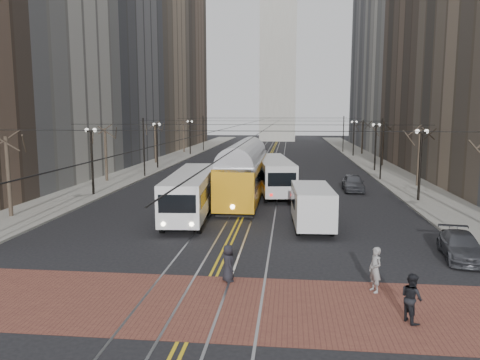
% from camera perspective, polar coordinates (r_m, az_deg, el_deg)
% --- Properties ---
extents(ground, '(260.00, 260.00, 0.00)m').
position_cam_1_polar(ground, '(22.04, -2.87, -10.80)').
color(ground, black).
rests_on(ground, ground).
extents(sidewalk_left, '(5.00, 140.00, 0.15)m').
position_cam_1_polar(sidewalk_left, '(68.45, -9.43, 2.14)').
color(sidewalk_left, gray).
rests_on(sidewalk_left, ground).
extents(sidewalk_right, '(5.00, 140.00, 0.15)m').
position_cam_1_polar(sidewalk_right, '(66.99, 16.15, 1.80)').
color(sidewalk_right, gray).
rests_on(sidewalk_right, ground).
extents(crosswalk_band, '(25.00, 6.00, 0.01)m').
position_cam_1_polar(crosswalk_band, '(18.36, -4.87, -14.81)').
color(crosswalk_band, brown).
rests_on(crosswalk_band, ground).
extents(streetcar_rails, '(4.80, 130.00, 0.02)m').
position_cam_1_polar(streetcar_rails, '(66.05, 3.22, 1.96)').
color(streetcar_rails, gray).
rests_on(streetcar_rails, ground).
extents(centre_lines, '(0.42, 130.00, 0.01)m').
position_cam_1_polar(centre_lines, '(66.05, 3.22, 1.96)').
color(centre_lines, gold).
rests_on(centre_lines, ground).
extents(building_left_mid, '(16.00, 20.00, 34.00)m').
position_cam_1_polar(building_left_mid, '(73.20, -17.79, 15.54)').
color(building_left_mid, slate).
rests_on(building_left_mid, ground).
extents(building_left_midfar, '(20.00, 20.00, 52.00)m').
position_cam_1_polar(building_left_midfar, '(93.80, -14.01, 19.55)').
color(building_left_midfar, gray).
rests_on(building_left_midfar, ground).
extents(building_left_far, '(16.00, 20.00, 40.00)m').
position_cam_1_polar(building_left_far, '(111.14, -9.25, 14.73)').
color(building_left_far, brown).
rests_on(building_left_far, ground).
extents(building_right_mid, '(16.00, 20.00, 34.00)m').
position_cam_1_polar(building_right_mid, '(70.87, 25.27, 15.41)').
color(building_right_mid, brown).
rests_on(building_right_mid, ground).
extents(building_right_midfar, '(20.00, 20.00, 52.00)m').
position_cam_1_polar(building_right_midfar, '(91.85, 22.60, 19.43)').
color(building_right_midfar, '#B2B0A8').
rests_on(building_right_midfar, ground).
extents(building_right_far, '(16.00, 20.00, 40.00)m').
position_cam_1_polar(building_right_far, '(109.62, 18.36, 14.52)').
color(building_right_far, slate).
rests_on(building_right_far, ground).
extents(lamp_posts, '(27.60, 57.20, 5.60)m').
position_cam_1_polar(lamp_posts, '(49.63, 2.29, 3.14)').
color(lamp_posts, black).
rests_on(lamp_posts, ground).
extents(street_trees, '(31.68, 53.28, 5.60)m').
position_cam_1_polar(street_trees, '(56.10, 2.73, 3.72)').
color(street_trees, '#382D23').
rests_on(street_trees, ground).
extents(trolley_wires, '(25.96, 120.00, 6.60)m').
position_cam_1_polar(trolley_wires, '(55.62, 2.71, 4.69)').
color(trolley_wires, black).
rests_on(trolley_wires, ground).
extents(transit_bus, '(3.41, 12.32, 3.04)m').
position_cam_1_polar(transit_bus, '(32.87, -5.91, -1.74)').
color(transit_bus, silver).
rests_on(transit_bus, ground).
extents(streetcar, '(2.93, 15.72, 3.70)m').
position_cam_1_polar(streetcar, '(39.07, 0.48, 0.37)').
color(streetcar, orange).
rests_on(streetcar, ground).
extents(rear_bus, '(4.19, 12.05, 3.08)m').
position_cam_1_polar(rear_bus, '(42.11, 4.15, 0.49)').
color(rear_bus, silver).
rests_on(rear_bus, ground).
extents(cargo_van, '(2.60, 6.05, 2.62)m').
position_cam_1_polar(cargo_van, '(29.40, 8.80, -3.39)').
color(cargo_van, silver).
rests_on(cargo_van, ground).
extents(sedan_grey, '(1.94, 4.59, 1.55)m').
position_cam_1_polar(sedan_grey, '(44.33, 13.63, -0.33)').
color(sedan_grey, '#43464C').
rests_on(sedan_grey, ground).
extents(sedan_parked, '(2.32, 4.56, 1.27)m').
position_cam_1_polar(sedan_parked, '(25.81, 25.34, -7.28)').
color(sedan_parked, '#3F4046').
rests_on(sedan_parked, ground).
extents(pedestrian_a, '(0.79, 0.92, 1.60)m').
position_cam_1_polar(pedestrian_a, '(20.28, -1.47, -10.09)').
color(pedestrian_a, black).
rests_on(pedestrian_a, crosswalk_band).
extents(pedestrian_b, '(0.67, 0.79, 1.84)m').
position_cam_1_polar(pedestrian_b, '(19.86, 16.16, -10.44)').
color(pedestrian_b, gray).
rests_on(pedestrian_b, crosswalk_band).
extents(pedestrian_c, '(0.94, 1.03, 1.72)m').
position_cam_1_polar(pedestrian_c, '(17.58, 20.19, -13.33)').
color(pedestrian_c, black).
rests_on(pedestrian_c, crosswalk_band).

